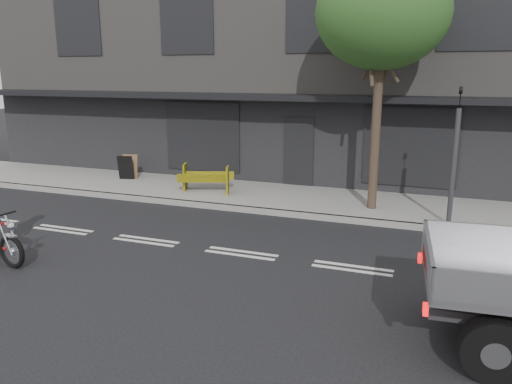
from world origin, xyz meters
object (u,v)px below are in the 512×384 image
object	(u,v)px
traffic_light_pole	(454,165)
sandwich_board	(126,168)
construction_barrier	(203,179)
street_tree	(382,13)

from	to	relation	value
traffic_light_pole	sandwich_board	bearing A→B (deg)	171.13
traffic_light_pole	construction_barrier	size ratio (longest dim) A/B	2.22
street_tree	traffic_light_pole	distance (m)	4.23
street_tree	construction_barrier	size ratio (longest dim) A/B	4.27
street_tree	construction_barrier	bearing A→B (deg)	-178.99
street_tree	sandwich_board	world-z (taller)	street_tree
street_tree	construction_barrier	world-z (taller)	street_tree
traffic_light_pole	sandwich_board	distance (m)	10.76
street_tree	traffic_light_pole	xyz separation A→B (m)	(2.00, -0.85, -3.63)
street_tree	construction_barrier	distance (m)	6.97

